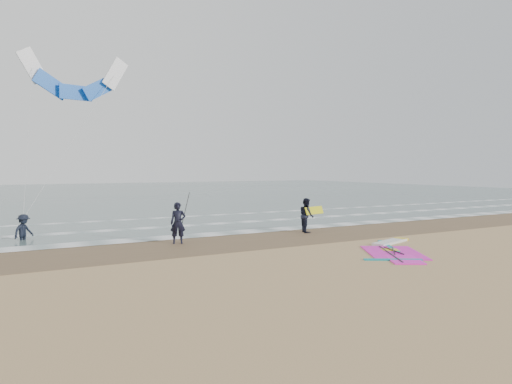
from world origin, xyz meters
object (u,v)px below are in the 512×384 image
windsurf_rig (394,249)px  person_standing (178,223)px  surf_kite (75,81)px  person_walking (307,215)px  person_wading (23,223)px

windsurf_rig → person_standing: bearing=141.3°
person_standing → surf_kite: (-2.89, 8.54, 7.10)m
person_walking → person_wading: bearing=88.2°
person_wading → surf_kite: (2.86, 4.41, 7.22)m
person_wading → surf_kite: 8.93m
windsurf_rig → person_wading: (-12.65, 9.67, 0.73)m
windsurf_rig → person_standing: 8.90m
person_standing → person_walking: bearing=19.4°
windsurf_rig → person_standing: (-6.91, 5.54, 0.85)m
person_standing → person_walking: 6.78m
windsurf_rig → surf_kite: surf_kite is taller
windsurf_rig → person_walking: 5.81m
person_standing → person_wading: (-5.74, 4.13, -0.12)m
person_standing → person_wading: size_ratio=1.16×
windsurf_rig → person_walking: person_walking is taller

